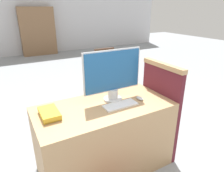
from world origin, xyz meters
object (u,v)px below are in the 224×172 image
Objects in this scene: keyboard at (120,105)px; book_stack at (49,114)px; monitor at (113,75)px; mouse at (140,98)px; far_chair at (107,69)px.

book_stack is (-0.66, 0.13, 0.02)m from keyboard.
mouse is (0.25, -0.14, -0.26)m from monitor.
monitor is 6.51× the size of mouse.
far_chair reaches higher than book_stack.
mouse is 0.93m from book_stack.
mouse is at bearing -28.15° from monitor.
keyboard is 1.30× the size of book_stack.
book_stack is at bearing -162.01° from far_chair.
book_stack reaches higher than keyboard.
monitor is at bearing 1.96° from book_stack.
book_stack is at bearing 172.98° from mouse.
keyboard is at bearing -11.50° from book_stack.
monitor is 0.39m from mouse.
keyboard is at bearing -90.98° from monitor.
mouse is 0.37× the size of book_stack.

